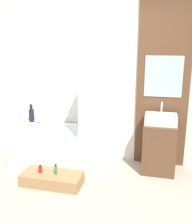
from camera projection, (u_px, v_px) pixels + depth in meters
The scene contains 12 objects.
ground_plane at pixel (66, 210), 3.05m from camera, with size 12.00×12.00×0.00m, color #A39989.
wall_tiled_back at pixel (97, 80), 4.20m from camera, with size 4.20×0.06×2.60m, color silver.
wall_wood_accent at pixel (163, 83), 3.92m from camera, with size 0.78×0.04×2.60m.
bathtub at pixel (53, 146), 4.20m from camera, with size 1.18×0.77×0.57m.
glass_shower_screen at pixel (83, 99), 3.72m from camera, with size 0.01×0.44×1.09m, color silver.
wooden_step_bench at pixel (52, 179), 3.59m from camera, with size 0.83×0.36×0.16m, color #997047.
vanity_cabinet at pixel (159, 147), 3.91m from camera, with size 0.47×0.48×0.75m, color brown.
sink at pixel (161, 119), 3.80m from camera, with size 0.45×0.34×0.30m.
vase_tall_dark at pixel (32, 115), 4.49m from camera, with size 0.08×0.08×0.31m.
vase_round_light at pixel (40, 119), 4.44m from camera, with size 0.13×0.13×0.13m, color silver.
bottle_soap_primary at pixel (40, 169), 3.59m from camera, with size 0.05×0.05×0.10m.
bottle_soap_secondary at pixel (56, 170), 3.53m from camera, with size 0.04×0.04×0.15m.
Camera 1 is at (0.98, -2.50, 1.88)m, focal length 42.00 mm.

